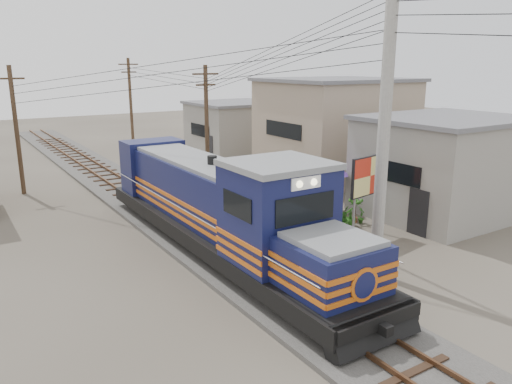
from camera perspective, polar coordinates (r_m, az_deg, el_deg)
ground at (r=16.18m, az=3.23°, el=-11.50°), size 120.00×120.00×0.00m
ballast at (r=24.41m, az=-10.59°, el=-2.43°), size 3.60×70.00×0.16m
track at (r=24.36m, az=-10.61°, el=-2.02°), size 1.15×70.00×0.12m
locomotive at (r=18.82m, az=-4.05°, el=-1.95°), size 3.02×16.43×4.07m
utility_pole_main at (r=16.63m, az=14.42°, el=6.84°), size 0.40×0.40×10.00m
wooden_pole_mid at (r=29.08m, az=-5.66°, el=7.71°), size 1.60×0.24×7.00m
wooden_pole_far at (r=42.06m, az=-14.12°, el=9.79°), size 1.60×0.24×7.50m
wooden_pole_left at (r=30.16m, az=-25.71°, el=6.60°), size 1.60×0.24×7.00m
power_lines at (r=21.94m, az=-10.34°, el=15.53°), size 9.65×19.00×3.30m
shophouse_front at (r=25.34m, az=20.76°, el=2.81°), size 7.35×6.30×4.70m
shophouse_mid at (r=31.99m, az=9.03°, el=7.20°), size 8.40×7.35×6.20m
shophouse_back at (r=39.33m, az=-2.44°, el=7.23°), size 6.30×6.30×4.20m
billboard at (r=20.82m, az=12.82°, el=1.60°), size 2.23×0.52×3.48m
market_umbrella at (r=24.37m, az=8.10°, el=2.62°), size 2.72×2.72×2.42m
vendor at (r=22.26m, az=8.94°, el=-2.13°), size 0.66×0.54×1.56m
plant_nursery at (r=22.54m, az=7.23°, el=-2.63°), size 3.38×3.22×1.11m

